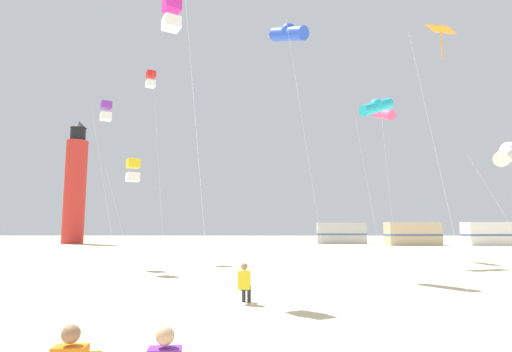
{
  "coord_description": "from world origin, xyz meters",
  "views": [
    {
      "loc": [
        1.61,
        -7.29,
        2.19
      ],
      "look_at": [
        1.43,
        13.62,
        4.81
      ],
      "focal_mm": 28.73,
      "sensor_mm": 36.0,
      "label": 1
    }
  ],
  "objects_px": {
    "kite_tube_cyan": "(376,106)",
    "kite_box_gold": "(133,170)",
    "lighthouse_distant": "(75,185)",
    "kite_box_violet": "(106,111)",
    "kite_diamond_orange": "(440,39)",
    "rv_van_white": "(491,234)",
    "kite_flyer_standing": "(245,282)",
    "kite_tube_blue": "(289,33)",
    "kite_tube_rainbow": "(383,113)",
    "kite_box_scarlet": "(151,80)",
    "kite_tube_white": "(509,152)",
    "rv_van_silver": "(341,233)",
    "rv_van_tan": "(413,234)",
    "kite_box_magenta": "(172,15)"
  },
  "relations": [
    {
      "from": "kite_box_violet",
      "to": "kite_tube_cyan",
      "type": "distance_m",
      "value": 16.63
    },
    {
      "from": "kite_flyer_standing",
      "to": "lighthouse_distant",
      "type": "xyz_separation_m",
      "value": [
        -24.64,
        42.91,
        7.22
      ]
    },
    {
      "from": "kite_box_violet",
      "to": "kite_diamond_orange",
      "type": "xyz_separation_m",
      "value": [
        16.11,
        -9.23,
        0.09
      ]
    },
    {
      "from": "kite_diamond_orange",
      "to": "lighthouse_distant",
      "type": "distance_m",
      "value": 51.46
    },
    {
      "from": "kite_tube_rainbow",
      "to": "kite_diamond_orange",
      "type": "height_order",
      "value": "kite_tube_rainbow"
    },
    {
      "from": "kite_box_violet",
      "to": "kite_diamond_orange",
      "type": "relative_size",
      "value": 0.99
    },
    {
      "from": "rv_van_tan",
      "to": "rv_van_white",
      "type": "relative_size",
      "value": 1.0
    },
    {
      "from": "kite_box_magenta",
      "to": "rv_van_tan",
      "type": "bearing_deg",
      "value": 58.9
    },
    {
      "from": "kite_tube_blue",
      "to": "kite_box_scarlet",
      "type": "distance_m",
      "value": 12.46
    },
    {
      "from": "kite_box_violet",
      "to": "kite_flyer_standing",
      "type": "bearing_deg",
      "value": -53.09
    },
    {
      "from": "kite_flyer_standing",
      "to": "kite_tube_blue",
      "type": "relative_size",
      "value": 0.09
    },
    {
      "from": "kite_box_scarlet",
      "to": "kite_diamond_orange",
      "type": "bearing_deg",
      "value": -42.32
    },
    {
      "from": "kite_flyer_standing",
      "to": "rv_van_silver",
      "type": "relative_size",
      "value": 0.18
    },
    {
      "from": "kite_flyer_standing",
      "to": "rv_van_white",
      "type": "height_order",
      "value": "rv_van_white"
    },
    {
      "from": "kite_box_violet",
      "to": "kite_tube_blue",
      "type": "height_order",
      "value": "kite_tube_blue"
    },
    {
      "from": "kite_box_gold",
      "to": "rv_van_white",
      "type": "relative_size",
      "value": 0.86
    },
    {
      "from": "kite_box_gold",
      "to": "lighthouse_distant",
      "type": "relative_size",
      "value": 0.33
    },
    {
      "from": "kite_diamond_orange",
      "to": "lighthouse_distant",
      "type": "xyz_separation_m",
      "value": [
        -31.9,
        40.36,
        -1.4
      ]
    },
    {
      "from": "kite_flyer_standing",
      "to": "kite_tube_rainbow",
      "type": "height_order",
      "value": "kite_tube_rainbow"
    },
    {
      "from": "kite_flyer_standing",
      "to": "kite_tube_blue",
      "type": "xyz_separation_m",
      "value": [
        1.91,
        7.47,
        11.33
      ]
    },
    {
      "from": "kite_tube_white",
      "to": "rv_van_tan",
      "type": "bearing_deg",
      "value": 77.35
    },
    {
      "from": "kite_flyer_standing",
      "to": "rv_van_silver",
      "type": "distance_m",
      "value": 44.86
    },
    {
      "from": "lighthouse_distant",
      "to": "rv_van_white",
      "type": "relative_size",
      "value": 2.56
    },
    {
      "from": "kite_tube_blue",
      "to": "kite_tube_cyan",
      "type": "distance_m",
      "value": 8.18
    },
    {
      "from": "kite_box_violet",
      "to": "kite_tube_cyan",
      "type": "height_order",
      "value": "kite_tube_cyan"
    },
    {
      "from": "kite_tube_cyan",
      "to": "kite_box_gold",
      "type": "distance_m",
      "value": 15.16
    },
    {
      "from": "kite_flyer_standing",
      "to": "kite_tube_rainbow",
      "type": "bearing_deg",
      "value": -110.03
    },
    {
      "from": "rv_van_tan",
      "to": "kite_box_violet",
      "type": "bearing_deg",
      "value": -139.88
    },
    {
      "from": "kite_tube_rainbow",
      "to": "kite_box_gold",
      "type": "height_order",
      "value": "kite_tube_rainbow"
    },
    {
      "from": "kite_box_scarlet",
      "to": "rv_van_white",
      "type": "height_order",
      "value": "kite_box_scarlet"
    },
    {
      "from": "kite_tube_rainbow",
      "to": "kite_tube_blue",
      "type": "relative_size",
      "value": 0.87
    },
    {
      "from": "kite_tube_cyan",
      "to": "kite_box_gold",
      "type": "height_order",
      "value": "kite_tube_cyan"
    },
    {
      "from": "kite_tube_rainbow",
      "to": "kite_box_scarlet",
      "type": "bearing_deg",
      "value": -177.23
    },
    {
      "from": "kite_tube_white",
      "to": "rv_van_white",
      "type": "bearing_deg",
      "value": 62.42
    },
    {
      "from": "rv_van_tan",
      "to": "rv_van_white",
      "type": "height_order",
      "value": "same"
    },
    {
      "from": "kite_box_gold",
      "to": "lighthouse_distant",
      "type": "bearing_deg",
      "value": 118.31
    },
    {
      "from": "kite_box_magenta",
      "to": "kite_diamond_orange",
      "type": "relative_size",
      "value": 1.08
    },
    {
      "from": "kite_tube_rainbow",
      "to": "kite_tube_blue",
      "type": "bearing_deg",
      "value": -129.1
    },
    {
      "from": "kite_box_gold",
      "to": "kite_flyer_standing",
      "type": "bearing_deg",
      "value": -54.14
    },
    {
      "from": "kite_tube_white",
      "to": "kite_tube_blue",
      "type": "height_order",
      "value": "kite_tube_blue"
    },
    {
      "from": "kite_flyer_standing",
      "to": "rv_van_tan",
      "type": "bearing_deg",
      "value": -107.13
    },
    {
      "from": "kite_flyer_standing",
      "to": "kite_box_gold",
      "type": "relative_size",
      "value": 0.21
    },
    {
      "from": "kite_tube_rainbow",
      "to": "kite_box_magenta",
      "type": "distance_m",
      "value": 18.95
    },
    {
      "from": "kite_tube_cyan",
      "to": "rv_van_tan",
      "type": "xyz_separation_m",
      "value": [
        11.41,
        25.77,
        -8.3
      ]
    },
    {
      "from": "kite_box_violet",
      "to": "rv_van_white",
      "type": "bearing_deg",
      "value": 35.43
    },
    {
      "from": "kite_tube_white",
      "to": "kite_tube_blue",
      "type": "bearing_deg",
      "value": 175.07
    },
    {
      "from": "kite_tube_blue",
      "to": "kite_box_scarlet",
      "type": "xyz_separation_m",
      "value": [
        -9.22,
        8.35,
        0.7
      ]
    },
    {
      "from": "kite_diamond_orange",
      "to": "rv_van_white",
      "type": "relative_size",
      "value": 1.5
    },
    {
      "from": "kite_box_gold",
      "to": "rv_van_white",
      "type": "height_order",
      "value": "kite_box_gold"
    },
    {
      "from": "kite_tube_cyan",
      "to": "rv_van_silver",
      "type": "distance_m",
      "value": 31.95
    }
  ]
}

